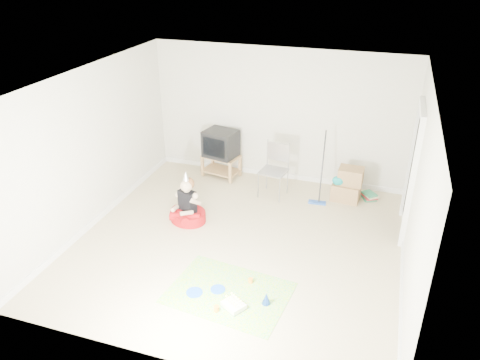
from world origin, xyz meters
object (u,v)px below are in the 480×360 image
(crt_tv, at_px, (221,143))
(seated_woman, at_px, (188,210))
(tv_stand, at_px, (221,164))
(folding_chair, at_px, (273,171))
(cardboard_boxes, at_px, (347,185))
(birthday_cake, at_px, (234,305))

(crt_tv, distance_m, seated_woman, 1.88)
(tv_stand, bearing_deg, folding_chair, -22.05)
(cardboard_boxes, bearing_deg, birthday_cake, -107.11)
(birthday_cake, bearing_deg, folding_chair, 95.24)
(cardboard_boxes, distance_m, birthday_cake, 3.57)
(folding_chair, bearing_deg, crt_tv, 157.95)
(cardboard_boxes, bearing_deg, tv_stand, 174.98)
(folding_chair, xyz_separation_m, birthday_cake, (0.29, -3.14, -0.46))
(seated_woman, relative_size, birthday_cake, 2.66)
(crt_tv, bearing_deg, folding_chair, -9.67)
(crt_tv, bearing_deg, tv_stand, 0.00)
(folding_chair, distance_m, seated_woman, 1.78)
(seated_woman, bearing_deg, cardboard_boxes, 32.53)
(seated_woman, bearing_deg, folding_chair, 48.90)
(crt_tv, xyz_separation_m, birthday_cake, (1.50, -3.63, -0.67))
(tv_stand, bearing_deg, birthday_cake, -67.56)
(folding_chair, bearing_deg, cardboard_boxes, 11.27)
(crt_tv, relative_size, birthday_cake, 1.76)
(cardboard_boxes, height_order, birthday_cake, cardboard_boxes)
(crt_tv, xyz_separation_m, cardboard_boxes, (2.55, -0.22, -0.41))
(birthday_cake, bearing_deg, cardboard_boxes, 72.89)
(tv_stand, height_order, birthday_cake, tv_stand)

